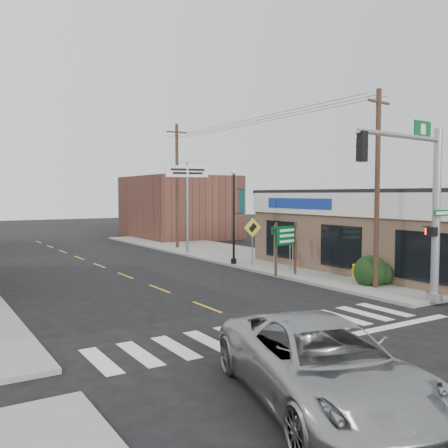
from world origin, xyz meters
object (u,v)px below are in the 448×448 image
suv (322,364)px  utility_pole_far (177,184)px  utility_pole_near (377,187)px  lamp_post (235,209)px  dance_center_sign (187,183)px  guide_sign (286,241)px  bare_tree (391,204)px  traffic_signal_pole (423,196)px  fire_hydrant (355,270)px

suv → utility_pole_far: (9.74, 25.59, 3.89)m
utility_pole_near → lamp_post: bearing=89.9°
lamp_post → dance_center_sign: 6.10m
guide_sign → dance_center_sign: (0.20, 10.48, 2.92)m
dance_center_sign → utility_pole_near: (1.00, -14.86, -0.40)m
guide_sign → bare_tree: 5.06m
utility_pole_near → utility_pole_far: (0.00, 18.34, 0.39)m
lamp_post → utility_pole_far: bearing=93.5°
traffic_signal_pole → fire_hydrant: (2.06, 5.07, -3.41)m
utility_pole_near → utility_pole_far: bearing=82.7°
fire_hydrant → bare_tree: (1.41, -0.80, 3.04)m
lamp_post → traffic_signal_pole: bearing=-79.2°
lamp_post → utility_pole_near: (1.14, -8.97, 1.15)m
lamp_post → utility_pole_far: (1.14, 9.38, 1.54)m
bare_tree → utility_pole_far: (-2.41, 17.04, 1.14)m
traffic_signal_pole → fire_hydrant: bearing=62.1°
fire_hydrant → utility_pole_far: 16.80m
fire_hydrant → dance_center_sign: (-2.00, 12.76, 4.20)m
dance_center_sign → bare_tree: 14.03m
guide_sign → lamp_post: bearing=76.4°
traffic_signal_pole → guide_sign: 7.65m
bare_tree → utility_pole_near: utility_pole_near is taller
suv → guide_sign: size_ratio=2.27×
utility_pole_near → guide_sign: bearing=98.0°
suv → utility_pole_near: 12.63m
guide_sign → bare_tree: bearing=-53.2°
fire_hydrant → traffic_signal_pole: bearing=-112.1°
suv → utility_pole_far: utility_pole_far is taller
suv → bare_tree: bare_tree is taller
traffic_signal_pole → dance_center_sign: 17.84m
traffic_signal_pole → utility_pole_near: utility_pole_near is taller
guide_sign → utility_pole_far: utility_pole_far is taller
traffic_signal_pole → guide_sign: size_ratio=2.52×
lamp_post → utility_pole_near: size_ratio=0.64×
fire_hydrant → lamp_post: bearing=107.3°
suv → lamp_post: 18.50m
bare_tree → fire_hydrant: bearing=150.4°
dance_center_sign → guide_sign: bearing=-79.3°
fire_hydrant → lamp_post: (-2.14, 6.87, 2.64)m
utility_pole_near → traffic_signal_pole: bearing=-116.9°
utility_pole_near → utility_pole_far: utility_pole_far is taller
dance_center_sign → lamp_post: bearing=-79.5°
fire_hydrant → lamp_post: size_ratio=0.13×
utility_pole_far → dance_center_sign: bearing=-103.1°
fire_hydrant → utility_pole_far: (-1.00, 16.24, 4.18)m
fire_hydrant → utility_pole_far: bearing=93.5°
lamp_post → bare_tree: 8.45m
traffic_signal_pole → fire_hydrant: traffic_signal_pole is taller
suv → dance_center_sign: size_ratio=0.96×
lamp_post → guide_sign: bearing=-80.3°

